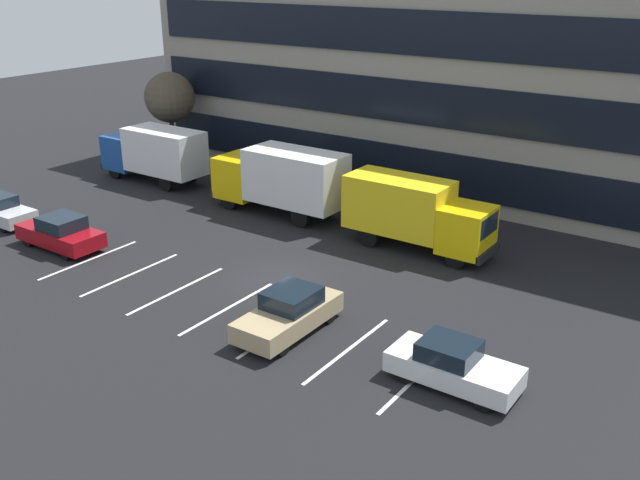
{
  "coord_description": "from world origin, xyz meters",
  "views": [
    {
      "loc": [
        17.25,
        -21.56,
        12.76
      ],
      "look_at": [
        0.83,
        1.97,
        1.4
      ],
      "focal_mm": 39.99,
      "sensor_mm": 36.0,
      "label": 1
    }
  ],
  "objects_px": {
    "sedan_tan": "(289,313)",
    "box_truck_yellow": "(281,178)",
    "sedan_maroon": "(61,233)",
    "box_truck_yellow_all": "(415,211)",
    "sedan_silver": "(0,210)",
    "box_truck_blue": "(154,152)",
    "sedan_white": "(453,365)",
    "bare_tree": "(170,98)"
  },
  "relations": [
    {
      "from": "sedan_maroon",
      "to": "sedan_tan",
      "type": "bearing_deg",
      "value": -1.32
    },
    {
      "from": "box_truck_blue",
      "to": "bare_tree",
      "type": "distance_m",
      "value": 4.72
    },
    {
      "from": "sedan_tan",
      "to": "box_truck_yellow",
      "type": "bearing_deg",
      "value": 129.04
    },
    {
      "from": "sedan_maroon",
      "to": "bare_tree",
      "type": "xyz_separation_m",
      "value": [
        -6.35,
        13.51,
        3.68
      ]
    },
    {
      "from": "sedan_silver",
      "to": "bare_tree",
      "type": "xyz_separation_m",
      "value": [
        -0.88,
        13.17,
        3.75
      ]
    },
    {
      "from": "box_truck_yellow",
      "to": "sedan_white",
      "type": "distance_m",
      "value": 17.7
    },
    {
      "from": "box_truck_yellow_all",
      "to": "sedan_tan",
      "type": "distance_m",
      "value": 9.83
    },
    {
      "from": "sedan_silver",
      "to": "bare_tree",
      "type": "height_order",
      "value": "bare_tree"
    },
    {
      "from": "box_truck_yellow",
      "to": "box_truck_blue",
      "type": "bearing_deg",
      "value": 178.34
    },
    {
      "from": "sedan_white",
      "to": "bare_tree",
      "type": "bearing_deg",
      "value": 152.75
    },
    {
      "from": "sedan_white",
      "to": "box_truck_yellow",
      "type": "bearing_deg",
      "value": 145.79
    },
    {
      "from": "box_truck_yellow",
      "to": "box_truck_blue",
      "type": "height_order",
      "value": "box_truck_yellow"
    },
    {
      "from": "sedan_silver",
      "to": "bare_tree",
      "type": "relative_size",
      "value": 0.66
    },
    {
      "from": "box_truck_yellow_all",
      "to": "sedan_white",
      "type": "relative_size",
      "value": 1.69
    },
    {
      "from": "box_truck_yellow",
      "to": "sedan_white",
      "type": "bearing_deg",
      "value": -34.21
    },
    {
      "from": "sedan_white",
      "to": "sedan_maroon",
      "type": "height_order",
      "value": "sedan_maroon"
    },
    {
      "from": "sedan_white",
      "to": "bare_tree",
      "type": "distance_m",
      "value": 30.04
    },
    {
      "from": "box_truck_blue",
      "to": "box_truck_yellow_all",
      "type": "bearing_deg",
      "value": -1.97
    },
    {
      "from": "sedan_white",
      "to": "sedan_silver",
      "type": "height_order",
      "value": "sedan_white"
    },
    {
      "from": "sedan_maroon",
      "to": "sedan_silver",
      "type": "bearing_deg",
      "value": 176.4
    },
    {
      "from": "box_truck_yellow",
      "to": "sedan_maroon",
      "type": "distance_m",
      "value": 11.32
    },
    {
      "from": "box_truck_yellow",
      "to": "sedan_silver",
      "type": "distance_m",
      "value": 14.57
    },
    {
      "from": "box_truck_yellow_all",
      "to": "sedan_silver",
      "type": "xyz_separation_m",
      "value": [
        -19.17,
        -9.11,
        -1.18
      ]
    },
    {
      "from": "box_truck_yellow_all",
      "to": "sedan_silver",
      "type": "height_order",
      "value": "box_truck_yellow_all"
    },
    {
      "from": "sedan_maroon",
      "to": "bare_tree",
      "type": "height_order",
      "value": "bare_tree"
    },
    {
      "from": "box_truck_yellow",
      "to": "box_truck_yellow_all",
      "type": "distance_m",
      "value": 8.16
    },
    {
      "from": "box_truck_yellow",
      "to": "box_truck_yellow_all",
      "type": "xyz_separation_m",
      "value": [
        8.15,
        -0.34,
        -0.14
      ]
    },
    {
      "from": "box_truck_yellow",
      "to": "box_truck_yellow_all",
      "type": "relative_size",
      "value": 1.08
    },
    {
      "from": "box_truck_yellow",
      "to": "sedan_silver",
      "type": "height_order",
      "value": "box_truck_yellow"
    },
    {
      "from": "box_truck_yellow",
      "to": "sedan_silver",
      "type": "relative_size",
      "value": 1.91
    },
    {
      "from": "box_truck_yellow",
      "to": "sedan_maroon",
      "type": "bearing_deg",
      "value": -119.54
    },
    {
      "from": "sedan_white",
      "to": "sedan_tan",
      "type": "relative_size",
      "value": 0.94
    },
    {
      "from": "sedan_maroon",
      "to": "box_truck_yellow_all",
      "type": "bearing_deg",
      "value": 34.61
    },
    {
      "from": "bare_tree",
      "to": "sedan_tan",
      "type": "bearing_deg",
      "value": -34.53
    },
    {
      "from": "sedan_maroon",
      "to": "sedan_white",
      "type": "bearing_deg",
      "value": -0.39
    },
    {
      "from": "box_truck_yellow_all",
      "to": "sedan_maroon",
      "type": "relative_size",
      "value": 1.6
    },
    {
      "from": "box_truck_yellow",
      "to": "sedan_white",
      "type": "height_order",
      "value": "box_truck_yellow"
    },
    {
      "from": "sedan_maroon",
      "to": "box_truck_blue",
      "type": "bearing_deg",
      "value": 113.47
    },
    {
      "from": "sedan_white",
      "to": "sedan_maroon",
      "type": "relative_size",
      "value": 0.95
    },
    {
      "from": "sedan_tan",
      "to": "sedan_silver",
      "type": "distance_m",
      "value": 19.23
    },
    {
      "from": "sedan_maroon",
      "to": "bare_tree",
      "type": "relative_size",
      "value": 0.73
    },
    {
      "from": "box_truck_yellow_all",
      "to": "sedan_silver",
      "type": "relative_size",
      "value": 1.77
    }
  ]
}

